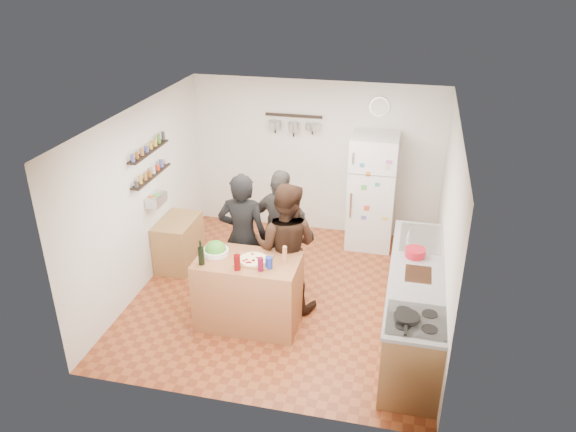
% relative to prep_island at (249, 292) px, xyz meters
% --- Properties ---
extents(room_shell, '(4.20, 4.20, 4.20)m').
position_rel_prep_island_xyz_m(room_shell, '(0.31, 1.10, 0.79)').
color(room_shell, brown).
rests_on(room_shell, ground).
extents(prep_island, '(1.25, 0.72, 0.91)m').
position_rel_prep_island_xyz_m(prep_island, '(0.00, 0.00, 0.00)').
color(prep_island, '#9C5E39').
rests_on(prep_island, floor).
extents(pizza_board, '(0.42, 0.34, 0.02)m').
position_rel_prep_island_xyz_m(pizza_board, '(0.08, -0.02, 0.47)').
color(pizza_board, brown).
rests_on(pizza_board, prep_island).
extents(pizza, '(0.34, 0.34, 0.02)m').
position_rel_prep_island_xyz_m(pizza, '(0.08, -0.02, 0.48)').
color(pizza, '#F5E1A1').
rests_on(pizza, pizza_board).
extents(salad_bowl, '(0.32, 0.32, 0.06)m').
position_rel_prep_island_xyz_m(salad_bowl, '(-0.42, 0.05, 0.49)').
color(salad_bowl, silver).
rests_on(salad_bowl, prep_island).
extents(wine_bottle, '(0.07, 0.07, 0.22)m').
position_rel_prep_island_xyz_m(wine_bottle, '(-0.50, -0.22, 0.57)').
color(wine_bottle, black).
rests_on(wine_bottle, prep_island).
extents(wine_glass_near, '(0.08, 0.08, 0.19)m').
position_rel_prep_island_xyz_m(wine_glass_near, '(-0.05, -0.24, 0.55)').
color(wine_glass_near, '#560709').
rests_on(wine_glass_near, prep_island).
extents(wine_glass_far, '(0.07, 0.07, 0.16)m').
position_rel_prep_island_xyz_m(wine_glass_far, '(0.22, -0.20, 0.54)').
color(wine_glass_far, '#580721').
rests_on(wine_glass_far, prep_island).
extents(pepper_mill, '(0.05, 0.05, 0.18)m').
position_rel_prep_island_xyz_m(pepper_mill, '(0.45, 0.05, 0.54)').
color(pepper_mill, '#AE7449').
rests_on(pepper_mill, prep_island).
extents(salt_canister, '(0.09, 0.09, 0.14)m').
position_rel_prep_island_xyz_m(salt_canister, '(0.30, -0.12, 0.53)').
color(salt_canister, navy).
rests_on(salt_canister, prep_island).
extents(person_left, '(0.68, 0.48, 1.77)m').
position_rel_prep_island_xyz_m(person_left, '(-0.24, 0.60, 0.43)').
color(person_left, black).
rests_on(person_left, floor).
extents(person_center, '(0.87, 0.70, 1.74)m').
position_rel_prep_island_xyz_m(person_center, '(0.36, 0.49, 0.41)').
color(person_center, black).
rests_on(person_center, floor).
extents(person_back, '(1.07, 0.69, 1.69)m').
position_rel_prep_island_xyz_m(person_back, '(0.18, 1.00, 0.39)').
color(person_back, '#322E2C').
rests_on(person_back, floor).
extents(counter_run, '(0.63, 2.63, 0.90)m').
position_rel_prep_island_xyz_m(counter_run, '(2.01, 0.16, -0.01)').
color(counter_run, '#9E7042').
rests_on(counter_run, floor).
extents(stove_top, '(0.60, 0.62, 0.02)m').
position_rel_prep_island_xyz_m(stove_top, '(2.01, -0.79, 0.46)').
color(stove_top, white).
rests_on(stove_top, counter_run).
extents(skillet, '(0.26, 0.26, 0.05)m').
position_rel_prep_island_xyz_m(skillet, '(1.91, -0.80, 0.49)').
color(skillet, black).
rests_on(skillet, stove_top).
extents(sink, '(0.50, 0.80, 0.03)m').
position_rel_prep_island_xyz_m(sink, '(2.01, 1.01, 0.46)').
color(sink, silver).
rests_on(sink, counter_run).
extents(cutting_board, '(0.30, 0.40, 0.02)m').
position_rel_prep_island_xyz_m(cutting_board, '(2.01, 0.12, 0.46)').
color(cutting_board, brown).
rests_on(cutting_board, counter_run).
extents(red_bowl, '(0.25, 0.25, 0.10)m').
position_rel_prep_island_xyz_m(red_bowl, '(1.96, 0.52, 0.52)').
color(red_bowl, '#AF1423').
rests_on(red_bowl, counter_run).
extents(fridge, '(0.70, 0.68, 1.80)m').
position_rel_prep_island_xyz_m(fridge, '(1.26, 2.46, 0.45)').
color(fridge, white).
rests_on(fridge, floor).
extents(wall_clock, '(0.30, 0.03, 0.30)m').
position_rel_prep_island_xyz_m(wall_clock, '(1.26, 2.79, 1.69)').
color(wall_clock, silver).
rests_on(wall_clock, back_wall).
extents(spice_shelf_lower, '(0.12, 1.00, 0.02)m').
position_rel_prep_island_xyz_m(spice_shelf_lower, '(-1.62, 0.91, 1.04)').
color(spice_shelf_lower, black).
rests_on(spice_shelf_lower, left_wall).
extents(spice_shelf_upper, '(0.12, 1.00, 0.02)m').
position_rel_prep_island_xyz_m(spice_shelf_upper, '(-1.62, 0.91, 1.40)').
color(spice_shelf_upper, black).
rests_on(spice_shelf_upper, left_wall).
extents(produce_basket, '(0.18, 0.35, 0.14)m').
position_rel_prep_island_xyz_m(produce_basket, '(-1.59, 0.91, 0.69)').
color(produce_basket, silver).
rests_on(produce_basket, left_wall).
extents(side_table, '(0.50, 0.80, 0.73)m').
position_rel_prep_island_xyz_m(side_table, '(-1.43, 1.16, -0.09)').
color(side_table, '#A07B43').
rests_on(side_table, floor).
extents(pot_rack, '(0.90, 0.04, 0.04)m').
position_rel_prep_island_xyz_m(pot_rack, '(-0.04, 2.71, 1.49)').
color(pot_rack, black).
rests_on(pot_rack, back_wall).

